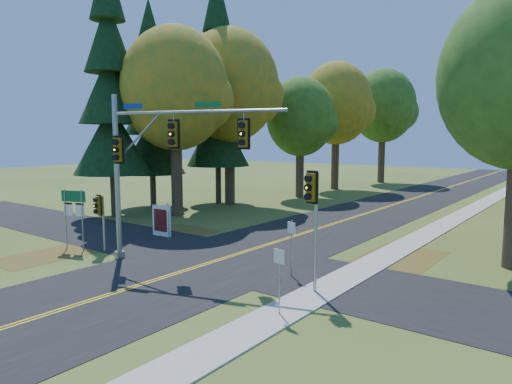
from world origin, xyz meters
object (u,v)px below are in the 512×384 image
Objects in this scene: traffic_mast at (155,155)px; east_signal_pole at (313,201)px; route_sign_cluster at (74,207)px; info_kiosk at (162,221)px.

east_signal_pole is (8.12, 0.60, -1.55)m from traffic_mast.
route_sign_cluster is (-13.52, -1.58, -1.29)m from east_signal_pole.
traffic_mast is 8.29m from east_signal_pole.
east_signal_pole is at bearing -19.35° from info_kiosk.
route_sign_cluster is at bearing -106.03° from info_kiosk.
info_kiosk is at bearing 175.62° from east_signal_pole.
east_signal_pole is 2.53× the size of info_kiosk.
east_signal_pole is at bearing -11.96° from route_sign_cluster.
route_sign_cluster is at bearing -162.20° from east_signal_pole.
traffic_mast is 1.79× the size of east_signal_pole.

